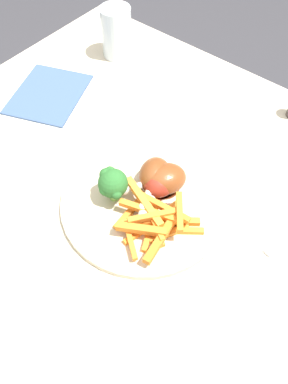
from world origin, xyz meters
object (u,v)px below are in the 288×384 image
(dining_table, at_px, (167,240))
(chicken_drumstick_near, at_px, (163,180))
(broccoli_floret_front, at_px, (112,183))
(carrot_fries_pile, at_px, (154,220))
(dinner_plate, at_px, (144,201))
(water_glass, at_px, (116,32))
(chicken_drumstick_extra, at_px, (159,182))
(chicken_drumstick_far, at_px, (154,176))

(dining_table, distance_m, chicken_drumstick_near, 0.15)
(broccoli_floret_front, bearing_deg, chicken_drumstick_near, 52.81)
(broccoli_floret_front, relative_size, carrot_fries_pile, 0.42)
(dinner_plate, relative_size, water_glass, 2.53)
(carrot_fries_pile, bearing_deg, dining_table, 92.86)
(chicken_drumstick_near, bearing_deg, chicken_drumstick_extra, -103.66)
(dining_table, bearing_deg, chicken_drumstick_far, 161.79)
(dining_table, distance_m, carrot_fries_pile, 0.15)
(dining_table, distance_m, water_glass, 0.48)
(broccoli_floret_front, bearing_deg, dining_table, 29.49)
(dining_table, xyz_separation_m, carrot_fries_pile, (0.00, -0.05, 0.14))
(chicken_drumstick_far, bearing_deg, water_glass, 140.42)
(dining_table, height_order, chicken_drumstick_far, chicken_drumstick_far)
(dinner_plate, height_order, water_glass, water_glass)
(dining_table, xyz_separation_m, chicken_drumstick_far, (-0.05, 0.02, 0.15))
(dining_table, relative_size, chicken_drumstick_far, 9.39)
(chicken_drumstick_near, xyz_separation_m, chicken_drumstick_extra, (-0.00, -0.01, -0.00))
(chicken_drumstick_far, xyz_separation_m, chicken_drumstick_extra, (0.01, -0.00, -0.00))
(carrot_fries_pile, relative_size, chicken_drumstick_near, 1.33)
(dinner_plate, distance_m, water_glass, 0.43)
(broccoli_floret_front, relative_size, chicken_drumstick_extra, 0.53)
(carrot_fries_pile, bearing_deg, chicken_drumstick_near, 117.88)
(dining_table, distance_m, chicken_drumstick_far, 0.15)
(dining_table, xyz_separation_m, chicken_drumstick_extra, (-0.04, 0.01, 0.14))
(carrot_fries_pile, height_order, chicken_drumstick_near, chicken_drumstick_near)
(chicken_drumstick_far, distance_m, water_glass, 0.40)
(water_glass, bearing_deg, carrot_fries_pile, -41.60)
(dining_table, relative_size, chicken_drumstick_extra, 8.88)
(water_glass, bearing_deg, chicken_drumstick_near, -37.81)
(chicken_drumstick_near, distance_m, chicken_drumstick_far, 0.02)
(chicken_drumstick_near, xyz_separation_m, water_glass, (-0.33, 0.25, 0.02))
(broccoli_floret_front, relative_size, chicken_drumstick_far, 0.56)
(chicken_drumstick_far, bearing_deg, chicken_drumstick_extra, -12.55)
(dining_table, bearing_deg, carrot_fries_pile, -87.14)
(dinner_plate, distance_m, carrot_fries_pile, 0.06)
(carrot_fries_pile, distance_m, chicken_drumstick_extra, 0.07)
(carrot_fries_pile, bearing_deg, broccoli_floret_front, 179.81)
(chicken_drumstick_extra, distance_m, water_glass, 0.42)
(broccoli_floret_front, height_order, chicken_drumstick_near, broccoli_floret_front)
(dinner_plate, relative_size, carrot_fries_pile, 1.84)
(broccoli_floret_front, bearing_deg, chicken_drumstick_extra, 50.82)
(dining_table, relative_size, chicken_drumstick_near, 9.37)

